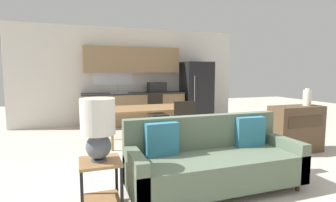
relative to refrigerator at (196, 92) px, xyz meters
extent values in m
plane|color=beige|center=(-1.86, -4.21, -0.88)|extent=(20.00, 20.00, 0.00)
cube|color=silver|center=(-1.86, 0.42, 0.47)|extent=(6.40, 0.06, 2.70)
cube|color=white|center=(-2.38, 0.38, 0.78)|extent=(1.10, 0.01, 1.11)
cube|color=#8E704C|center=(-1.86, 0.08, -0.45)|extent=(2.78, 0.62, 0.86)
cube|color=#232326|center=(-1.86, 0.08, 0.00)|extent=(2.81, 0.65, 0.04)
cube|color=#B2B5B7|center=(-2.28, 0.03, 0.02)|extent=(0.48, 0.36, 0.01)
cylinder|color=#B7BABC|center=(-2.28, 0.20, 0.14)|extent=(0.02, 0.02, 0.24)
cube|color=#8E704C|center=(-1.86, 0.22, 0.92)|extent=(2.64, 0.34, 0.70)
cube|color=black|center=(-1.22, 0.03, 0.16)|extent=(0.48, 0.36, 0.28)
cube|color=black|center=(0.00, 0.00, 0.00)|extent=(0.81, 0.74, 1.76)
cylinder|color=silver|center=(-0.24, -0.39, 0.09)|extent=(0.02, 0.02, 0.79)
cube|color=olive|center=(-2.02, -1.78, -0.17)|extent=(1.60, 0.98, 0.04)
cylinder|color=olive|center=(-2.76, -2.22, -0.54)|extent=(0.05, 0.05, 0.69)
cylinder|color=olive|center=(-1.27, -2.22, -0.54)|extent=(0.05, 0.05, 0.69)
cylinder|color=olive|center=(-2.76, -1.35, -0.54)|extent=(0.05, 0.05, 0.69)
cylinder|color=olive|center=(-1.27, -1.35, -0.54)|extent=(0.05, 0.05, 0.69)
cylinder|color=#3D2D1E|center=(-0.81, -4.65, -0.83)|extent=(0.05, 0.05, 0.10)
cylinder|color=#3D2D1E|center=(-2.75, -4.01, -0.83)|extent=(0.05, 0.05, 0.10)
cylinder|color=#3D2D1E|center=(-0.81, -4.01, -0.83)|extent=(0.05, 0.05, 0.10)
cube|color=#566651|center=(-1.78, -4.33, -0.60)|extent=(2.13, 0.80, 0.35)
cube|color=#566651|center=(-1.78, -4.00, -0.38)|extent=(2.13, 0.14, 0.79)
cube|color=#566651|center=(-2.78, -4.33, -0.53)|extent=(0.14, 0.80, 0.49)
cube|color=#566651|center=(-0.78, -4.33, -0.53)|extent=(0.14, 0.80, 0.49)
cube|color=teal|center=(-2.40, -4.13, -0.23)|extent=(0.41, 0.14, 0.40)
cube|color=teal|center=(-1.15, -4.13, -0.23)|extent=(0.41, 0.15, 0.40)
cube|color=olive|center=(-3.14, -4.34, -0.35)|extent=(0.42, 0.42, 0.03)
cube|color=olive|center=(-3.14, -4.34, -0.76)|extent=(0.38, 0.38, 0.02)
cube|color=black|center=(-3.33, -4.53, -0.62)|extent=(0.03, 0.03, 0.52)
cube|color=black|center=(-2.95, -4.53, -0.62)|extent=(0.03, 0.03, 0.52)
cube|color=black|center=(-3.33, -4.15, -0.62)|extent=(0.03, 0.03, 0.52)
cube|color=black|center=(-2.95, -4.15, -0.62)|extent=(0.03, 0.03, 0.52)
cylinder|color=#4C515B|center=(-3.15, -4.34, -0.32)|extent=(0.16, 0.16, 0.02)
sphere|color=#4C515B|center=(-3.15, -4.34, -0.18)|extent=(0.26, 0.26, 0.26)
cylinder|color=beige|center=(-3.15, -4.34, 0.13)|extent=(0.35, 0.35, 0.37)
cube|color=brown|center=(0.41, -3.37, -0.45)|extent=(0.97, 0.42, 0.85)
cube|color=#413020|center=(0.41, -3.59, -0.29)|extent=(0.77, 0.01, 0.20)
cylinder|color=beige|center=(0.63, -3.38, 0.11)|extent=(0.14, 0.14, 0.28)
cylinder|color=beige|center=(0.63, -3.38, 0.27)|extent=(0.08, 0.08, 0.03)
cube|color=black|center=(-1.50, -1.01, -0.46)|extent=(0.45, 0.45, 0.04)
cube|color=black|center=(-1.52, -0.82, -0.19)|extent=(0.40, 0.06, 0.50)
cylinder|color=black|center=(-1.66, -1.19, -0.68)|extent=(0.03, 0.03, 0.40)
cylinder|color=black|center=(-1.32, -1.17, -0.68)|extent=(0.03, 0.03, 0.40)
cylinder|color=black|center=(-1.68, -0.86, -0.68)|extent=(0.03, 0.03, 0.40)
cylinder|color=black|center=(-1.34, -0.83, -0.68)|extent=(0.03, 0.03, 0.40)
cube|color=black|center=(-1.50, -2.55, -0.46)|extent=(0.46, 0.46, 0.04)
cube|color=black|center=(-1.52, -2.74, -0.19)|extent=(0.40, 0.07, 0.50)
cylinder|color=black|center=(-1.32, -2.40, -0.68)|extent=(0.03, 0.03, 0.40)
cylinder|color=black|center=(-1.65, -2.36, -0.68)|extent=(0.03, 0.03, 0.40)
cylinder|color=black|center=(-1.35, -2.73, -0.68)|extent=(0.03, 0.03, 0.40)
cylinder|color=black|center=(-1.69, -2.70, -0.68)|extent=(0.03, 0.03, 0.40)
camera|label=1|loc=(-3.34, -7.05, 0.57)|focal=28.00mm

